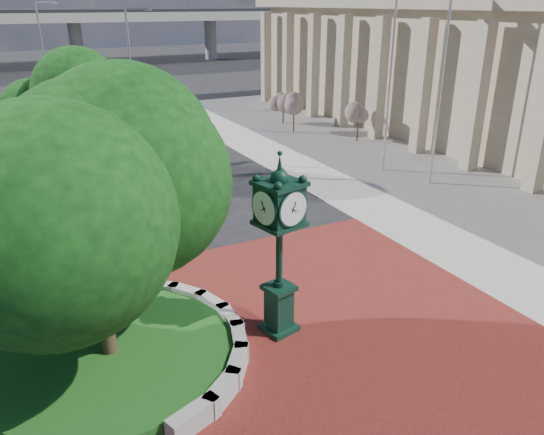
{
  "coord_description": "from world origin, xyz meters",
  "views": [
    {
      "loc": [
        -6.45,
        -11.49,
        8.39
      ],
      "look_at": [
        0.28,
        1.5,
        2.42
      ],
      "focal_mm": 35.0,
      "sensor_mm": 36.0,
      "label": 1
    }
  ],
  "objects": [
    {
      "name": "grass_bed",
      "position": [
        -5.0,
        0.0,
        0.2
      ],
      "size": [
        6.1,
        6.1,
        0.4
      ],
      "primitive_type": "cylinder",
      "color": "#154A16",
      "rests_on": "ground"
    },
    {
      "name": "shrub_far",
      "position": [
        12.26,
        22.83,
        1.59
      ],
      "size": [
        1.2,
        1.2,
        2.2
      ],
      "color": "#38281C",
      "rests_on": "ground"
    },
    {
      "name": "shrub_near",
      "position": [
        13.96,
        15.91,
        1.59
      ],
      "size": [
        1.2,
        1.2,
        2.2
      ],
      "color": "#38281C",
      "rests_on": "ground"
    },
    {
      "name": "sidewalk",
      "position": [
        16.0,
        10.0,
        0.02
      ],
      "size": [
        20.0,
        50.0,
        0.04
      ],
      "primitive_type": "cube",
      "color": "#9E9B93",
      "rests_on": "ground"
    },
    {
      "name": "plaza",
      "position": [
        0.0,
        -1.0,
        0.02
      ],
      "size": [
        12.0,
        12.0,
        0.04
      ],
      "primitive_type": "cube",
      "color": "maroon",
      "rests_on": "ground"
    },
    {
      "name": "flagpole_a",
      "position": [
        12.03,
        7.13,
        5.92
      ],
      "size": [
        1.79,
        0.4,
        11.55
      ],
      "color": "silver",
      "rests_on": "ground"
    },
    {
      "name": "post_clock",
      "position": [
        -0.61,
        -0.64,
        2.75
      ],
      "size": [
        1.22,
        1.22,
        5.0
      ],
      "color": "black",
      "rests_on": "ground"
    },
    {
      "name": "overpass",
      "position": [
        -0.22,
        70.0,
        6.54
      ],
      "size": [
        90.0,
        12.0,
        7.5
      ],
      "color": "#9E9B93",
      "rests_on": "ground"
    },
    {
      "name": "tree_street",
      "position": [
        -4.0,
        18.0,
        3.24
      ],
      "size": [
        4.4,
        4.4,
        5.45
      ],
      "color": "#38281C",
      "rests_on": "ground"
    },
    {
      "name": "street_lamp_far",
      "position": [
        -1.86,
        39.94,
        4.94
      ],
      "size": [
        1.89,
        0.42,
        8.43
      ],
      "color": "slate",
      "rests_on": "ground"
    },
    {
      "name": "parked_car",
      "position": [
        0.22,
        38.43,
        0.77
      ],
      "size": [
        2.68,
        4.78,
        1.54
      ],
      "primitive_type": "imported",
      "rotation": [
        0.0,
        0.0,
        -0.2
      ],
      "color": "#580C17",
      "rests_on": "ground"
    },
    {
      "name": "shrub_mid",
      "position": [
        11.58,
        20.05,
        1.59
      ],
      "size": [
        1.2,
        1.2,
        2.2
      ],
      "color": "#38281C",
      "rests_on": "ground"
    },
    {
      "name": "planter_wall",
      "position": [
        -2.71,
        -0.0,
        0.27
      ],
      "size": [
        2.96,
        6.77,
        0.54
      ],
      "color": "#9E9B93",
      "rests_on": "ground"
    },
    {
      "name": "flagpole_b",
      "position": [
        11.36,
        9.96,
        5.26
      ],
      "size": [
        1.61,
        0.18,
        10.27
      ],
      "color": "silver",
      "rests_on": "ground"
    },
    {
      "name": "ground",
      "position": [
        0.0,
        0.0,
        0.0
      ],
      "size": [
        200.0,
        200.0,
        0.0
      ],
      "primitive_type": "plane",
      "color": "black",
      "rests_on": "ground"
    },
    {
      "name": "street_lamp_near",
      "position": [
        2.55,
        26.86,
        4.7
      ],
      "size": [
        1.73,
        0.76,
        8.01
      ],
      "color": "slate",
      "rests_on": "ground"
    },
    {
      "name": "tree_planter",
      "position": [
        -5.0,
        0.0,
        3.72
      ],
      "size": [
        5.2,
        5.2,
        6.33
      ],
      "color": "#38281C",
      "rests_on": "ground"
    },
    {
      "name": "civic_building",
      "position": [
        23.6,
        12.0,
        4.33
      ],
      "size": [
        17.35,
        44.0,
        8.6
      ],
      "color": "tan",
      "rests_on": "ground"
    }
  ]
}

